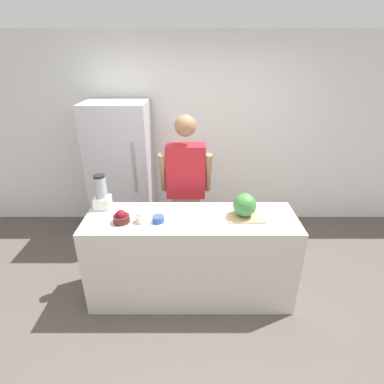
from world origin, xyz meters
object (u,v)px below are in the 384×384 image
(person, at_px, (187,190))
(watermelon, at_px, (246,205))
(bowl_cream, at_px, (143,217))
(bowl_cherries, at_px, (122,217))
(bowl_small_blue, at_px, (159,219))
(refrigerator, at_px, (124,171))
(blender, at_px, (103,194))

(person, distance_m, watermelon, 0.86)
(watermelon, bearing_deg, bowl_cream, -174.51)
(bowl_cherries, height_order, bowl_cream, bowl_cherries)
(bowl_cream, distance_m, bowl_small_blue, 0.15)
(bowl_cherries, relative_size, bowl_small_blue, 1.38)
(bowl_cream, height_order, bowl_small_blue, bowl_cream)
(refrigerator, distance_m, watermelon, 1.88)
(bowl_cream, distance_m, blender, 0.52)
(bowl_small_blue, bearing_deg, watermelon, 7.04)
(bowl_cream, bearing_deg, refrigerator, 109.25)
(refrigerator, relative_size, watermelon, 8.22)
(watermelon, xyz_separation_m, blender, (-1.38, 0.18, 0.03))
(person, relative_size, bowl_cherries, 11.66)
(bowl_cherries, distance_m, bowl_small_blue, 0.34)
(watermelon, bearing_deg, refrigerator, 139.00)
(bowl_cream, bearing_deg, watermelon, 5.49)
(watermelon, relative_size, blender, 0.62)
(person, height_order, bowl_cherries, person)
(person, distance_m, bowl_small_blue, 0.77)
(bowl_cherries, bearing_deg, refrigerator, 101.69)
(person, bearing_deg, refrigerator, 145.11)
(watermelon, xyz_separation_m, bowl_cream, (-0.95, -0.09, -0.07))
(watermelon, relative_size, bowl_cherries, 1.46)
(person, relative_size, bowl_small_blue, 16.08)
(watermelon, xyz_separation_m, bowl_cherries, (-1.14, -0.10, -0.07))
(bowl_cream, relative_size, blender, 0.33)
(refrigerator, xyz_separation_m, bowl_small_blue, (0.61, -1.33, 0.05))
(bowl_cherries, bearing_deg, bowl_small_blue, 0.93)
(refrigerator, bearing_deg, bowl_cherries, -78.31)
(watermelon, height_order, bowl_cherries, watermelon)
(person, relative_size, watermelon, 8.00)
(watermelon, distance_m, blender, 1.39)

